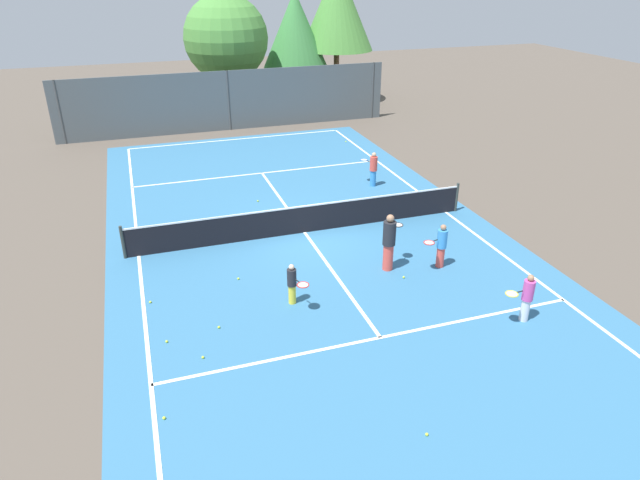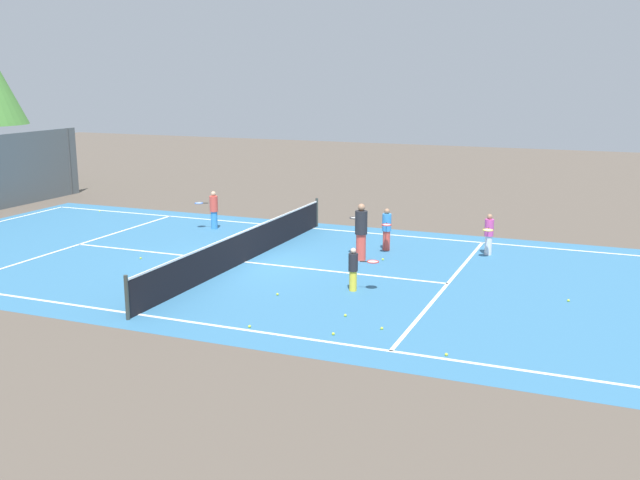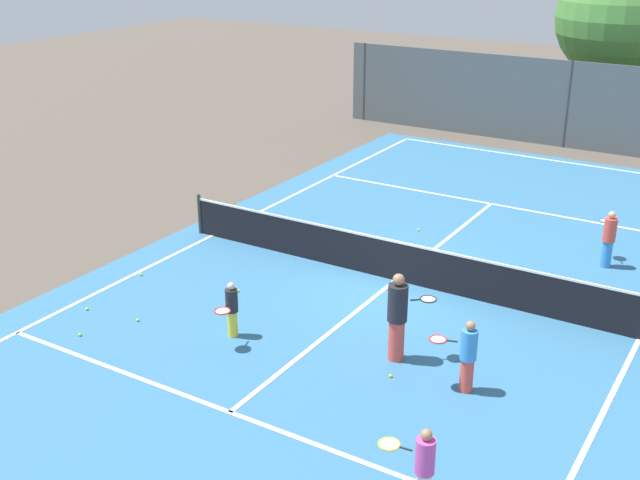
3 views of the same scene
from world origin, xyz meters
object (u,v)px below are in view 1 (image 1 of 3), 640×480
Objects in this scene: tennis_ball_6 at (258,201)px; player_3 at (389,242)px; tennis_ball_2 at (427,434)px; tennis_ball_8 at (167,341)px; tennis_ball_4 at (219,327)px; tennis_ball_7 at (404,277)px; tennis_ball_9 at (150,302)px; tennis_ball_0 at (346,141)px; tennis_ball_1 at (164,418)px; tennis_ball_5 at (203,357)px; player_2 at (441,245)px; tennis_ball_3 at (238,279)px; player_4 at (293,284)px; player_0 at (373,169)px; player_1 at (527,297)px.

player_3 is at bearing -68.64° from tennis_ball_6.
tennis_ball_2 and tennis_ball_8 have the same top height.
tennis_ball_4 is 1.00× the size of tennis_ball_7.
tennis_ball_8 is (-4.13, -8.15, 0.00)m from tennis_ball_6.
tennis_ball_9 is at bearing 131.74° from tennis_ball_4.
tennis_ball_0 is at bearing 50.24° from tennis_ball_9.
tennis_ball_1 is 1.00× the size of tennis_ball_5.
tennis_ball_5 is (-7.47, -2.20, -0.70)m from player_2.
tennis_ball_0 is at bearing 46.63° from tennis_ball_6.
tennis_ball_3 is at bearing 10.95° from tennis_ball_9.
player_3 is 3.40m from player_4.
tennis_ball_6 is at bearing 71.72° from tennis_ball_3.
tennis_ball_5 is 6.42m from tennis_ball_7.
tennis_ball_2 is at bearing -121.13° from player_2.
player_3 is at bearing 23.40° from tennis_ball_5.
tennis_ball_6 is at bearing 63.11° from tennis_ball_8.
tennis_ball_2 is 1.00× the size of tennis_ball_3.
tennis_ball_8 is at bearing -171.53° from tennis_ball_4.
player_2 is at bearing 24.78° from tennis_ball_1.
player_2 is 8.36m from tennis_ball_8.
tennis_ball_4 is 2.38m from tennis_ball_9.
tennis_ball_4 is 1.23m from tennis_ball_5.
tennis_ball_5 is 1.00× the size of tennis_ball_6.
tennis_ball_4 is 1.00× the size of tennis_ball_9.
player_0 is 12.34m from tennis_ball_8.
tennis_ball_3 is at bearing -123.33° from tennis_ball_0.
player_0 is 9.03m from tennis_ball_3.
player_2 is 4.84m from player_4.
tennis_ball_7 is (3.47, 0.27, -0.59)m from player_4.
player_2 is 13.51m from tennis_ball_0.
tennis_ball_8 is (-1.31, -0.19, 0.00)m from tennis_ball_4.
tennis_ball_1 is at bearing -175.72° from player_1.
tennis_ball_8 is (-6.89, -1.00, 0.00)m from tennis_ball_7.
player_1 is 20.37× the size of tennis_ball_7.
tennis_ball_9 is (-1.58, 1.78, 0.00)m from tennis_ball_4.
tennis_ball_0 is 1.00× the size of tennis_ball_4.
tennis_ball_0 and tennis_ball_6 have the same top height.
player_4 is 15.52m from tennis_ball_0.
player_3 reaches higher than tennis_ball_3.
player_0 is at bearing 88.93° from player_1.
tennis_ball_3 is at bearing 65.96° from tennis_ball_5.
tennis_ball_2 and tennis_ball_3 have the same top height.
player_0 is 21.78× the size of tennis_ball_2.
tennis_ball_0 and tennis_ball_5 have the same top height.
player_0 is 21.78× the size of tennis_ball_3.
player_1 is at bearing -56.16° from tennis_ball_7.
tennis_ball_4 is 8.44m from tennis_ball_6.
player_2 is at bearing -11.01° from tennis_ball_3.
player_1 is 20.37× the size of tennis_ball_6.
player_4 is at bearing 153.90° from player_1.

